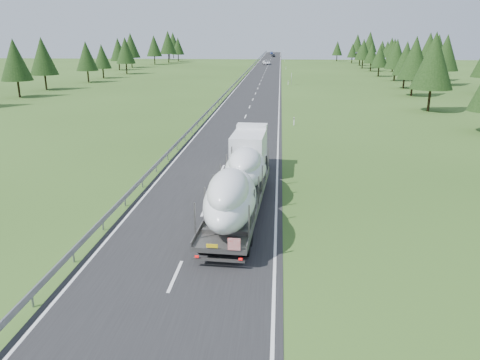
# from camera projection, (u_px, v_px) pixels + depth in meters

# --- Properties ---
(ground) EXTENTS (400.00, 400.00, 0.00)m
(ground) POSITION_uv_depth(u_px,v_px,m) (205.00, 208.00, 30.30)
(ground) COLOR #30521B
(ground) RESTS_ON ground
(road_surface) EXTENTS (10.00, 400.00, 0.02)m
(road_surface) POSITION_uv_depth(u_px,v_px,m) (263.00, 77.00, 125.49)
(road_surface) COLOR black
(road_surface) RESTS_ON ground
(guardrail) EXTENTS (0.10, 400.00, 0.76)m
(guardrail) POSITION_uv_depth(u_px,v_px,m) (243.00, 75.00, 125.68)
(guardrail) COLOR slate
(guardrail) RESTS_ON ground
(marker_posts) EXTENTS (0.13, 350.08, 1.00)m
(marker_posts) POSITION_uv_depth(u_px,v_px,m) (285.00, 64.00, 177.17)
(marker_posts) COLOR silver
(marker_posts) RESTS_ON ground
(highway_sign) EXTENTS (0.08, 0.90, 2.60)m
(highway_sign) POSITION_uv_depth(u_px,v_px,m) (291.00, 77.00, 105.34)
(highway_sign) COLOR slate
(highway_sign) RESTS_ON ground
(tree_line_right) EXTENTS (25.74, 242.30, 12.48)m
(tree_line_right) POSITION_uv_depth(u_px,v_px,m) (435.00, 54.00, 103.60)
(tree_line_right) COLOR black
(tree_line_right) RESTS_ON ground
(tree_line_left) EXTENTS (14.57, 242.72, 12.62)m
(tree_line_left) POSITION_uv_depth(u_px,v_px,m) (91.00, 51.00, 119.73)
(tree_line_left) COLOR black
(tree_line_left) RESTS_ON ground
(boat_truck) EXTENTS (3.44, 19.80, 4.05)m
(boat_truck) POSITION_uv_depth(u_px,v_px,m) (241.00, 175.00, 30.00)
(boat_truck) COLOR white
(boat_truck) RESTS_ON ground
(distant_van) EXTENTS (3.29, 6.20, 1.66)m
(distant_van) POSITION_uv_depth(u_px,v_px,m) (266.00, 62.00, 180.26)
(distant_van) COLOR white
(distant_van) RESTS_ON ground
(distant_car_dark) EXTENTS (1.95, 4.59, 1.55)m
(distant_car_dark) POSITION_uv_depth(u_px,v_px,m) (273.00, 55.00, 245.24)
(distant_car_dark) COLOR black
(distant_car_dark) RESTS_ON ground
(distant_car_blue) EXTENTS (1.81, 4.62, 1.50)m
(distant_car_blue) POSITION_uv_depth(u_px,v_px,m) (271.00, 53.00, 278.80)
(distant_car_blue) COLOR #1A2449
(distant_car_blue) RESTS_ON ground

